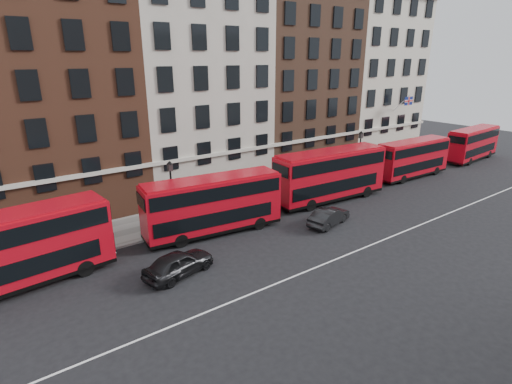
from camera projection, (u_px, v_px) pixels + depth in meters
ground at (318, 247)px, 27.74m from camera, size 120.00×120.00×0.00m
pavement at (235, 203)px, 35.75m from camera, size 80.00×5.00×0.15m
kerb at (251, 212)px, 33.84m from camera, size 80.00×0.30×0.16m
road_centre_line at (340, 258)px, 26.21m from camera, size 70.00×0.12×0.01m
building_terrace at (188, 82)px, 37.96m from camera, size 64.00×11.95×22.00m
bus_a at (9, 251)px, 21.93m from camera, size 10.90×3.54×4.50m
bus_b at (213, 204)px, 29.18m from camera, size 10.51×3.69×4.33m
bus_c at (330, 174)px, 35.95m from camera, size 11.30×3.47×4.68m
bus_d at (412, 158)px, 43.17m from camera, size 9.80×2.68×4.08m
bus_e at (473, 143)px, 50.43m from camera, size 9.90×3.06×4.10m
car_rear at (179, 263)px, 23.95m from camera, size 4.80×2.80×1.53m
car_front at (329, 216)px, 31.22m from camera, size 4.39×2.36×1.37m
lamp_post_left at (172, 192)px, 29.34m from camera, size 0.44×0.44×5.33m
lamp_post_right at (359, 154)px, 40.94m from camera, size 0.44×0.44×5.33m
traffic_light at (419, 146)px, 47.62m from camera, size 0.25×0.45×3.27m
iron_railings at (222, 191)px, 37.25m from camera, size 6.60×0.06×1.00m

